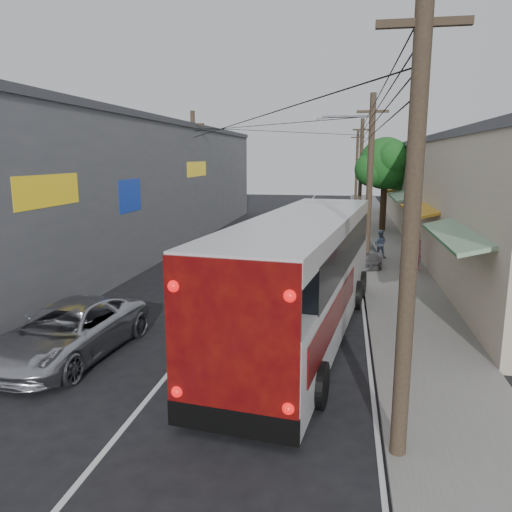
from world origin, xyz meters
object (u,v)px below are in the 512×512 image
(parked_suv, at_px, (353,248))
(parked_car_far, at_px, (341,217))
(parked_car_mid, at_px, (351,226))
(pedestrian_far, at_px, (380,244))
(jeepney, at_px, (69,331))
(coach_bus, at_px, (304,274))
(pedestrian_near, at_px, (415,251))

(parked_suv, bearing_deg, parked_car_far, 85.21)
(parked_car_mid, bearing_deg, pedestrian_far, -84.53)
(jeepney, relative_size, parked_car_mid, 1.37)
(coach_bus, height_order, parked_car_mid, coach_bus)
(parked_car_far, bearing_deg, parked_car_mid, -75.62)
(parked_car_mid, bearing_deg, parked_suv, -93.87)
(parked_car_far, relative_size, pedestrian_near, 2.76)
(pedestrian_far, bearing_deg, parked_car_mid, -74.08)
(parked_car_mid, height_order, parked_car_far, parked_car_far)
(pedestrian_far, bearing_deg, pedestrian_near, 124.56)
(coach_bus, height_order, pedestrian_far, coach_bus)
(coach_bus, bearing_deg, pedestrian_far, 83.00)
(parked_car_mid, relative_size, pedestrian_far, 2.57)
(jeepney, distance_m, parked_suv, 15.60)
(coach_bus, distance_m, pedestrian_far, 12.08)
(jeepney, height_order, parked_car_mid, jeepney)
(pedestrian_far, bearing_deg, coach_bus, 82.34)
(parked_car_mid, bearing_deg, coach_bus, -98.40)
(jeepney, bearing_deg, parked_car_far, 80.14)
(jeepney, bearing_deg, coach_bus, 30.72)
(parked_car_far, height_order, pedestrian_near, pedestrian_near)
(jeepney, distance_m, pedestrian_far, 17.09)
(parked_suv, relative_size, pedestrian_near, 2.95)
(parked_suv, bearing_deg, pedestrian_near, -40.04)
(jeepney, xyz_separation_m, parked_suv, (7.54, 13.66, 0.05))
(parked_suv, bearing_deg, coach_bus, -106.34)
(parked_car_far, height_order, pedestrian_far, parked_car_far)
(coach_bus, height_order, parked_suv, coach_bus)
(parked_suv, distance_m, parked_car_mid, 9.28)
(coach_bus, distance_m, pedestrian_near, 10.04)
(coach_bus, distance_m, parked_suv, 10.92)
(parked_car_mid, distance_m, parked_car_far, 3.50)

